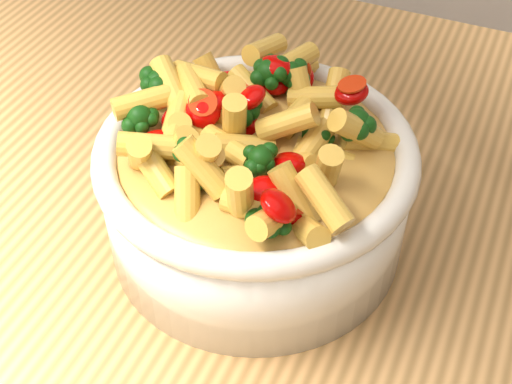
% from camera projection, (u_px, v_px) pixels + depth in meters
% --- Properties ---
extents(table, '(1.20, 0.80, 0.90)m').
position_uv_depth(table, '(376.00, 345.00, 0.63)').
color(table, tan).
rests_on(table, ground).
extents(serving_bowl, '(0.24, 0.24, 0.10)m').
position_uv_depth(serving_bowl, '(256.00, 191.00, 0.55)').
color(serving_bowl, silver).
rests_on(serving_bowl, table).
extents(pasta_salad, '(0.19, 0.19, 0.04)m').
position_uv_depth(pasta_salad, '(256.00, 126.00, 0.51)').
color(pasta_salad, gold).
rests_on(pasta_salad, serving_bowl).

